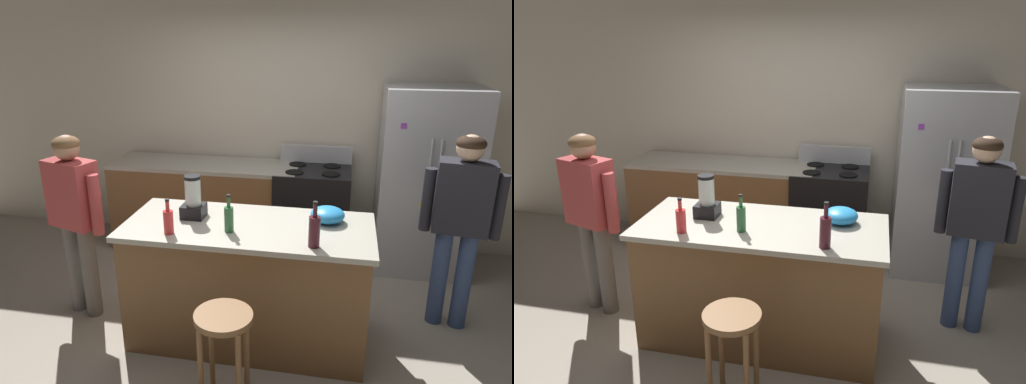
% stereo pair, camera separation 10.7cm
% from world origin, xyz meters
% --- Properties ---
extents(ground_plane, '(14.00, 14.00, 0.00)m').
position_xyz_m(ground_plane, '(0.00, 0.00, 0.00)').
color(ground_plane, '#9E9384').
extents(back_wall, '(8.00, 0.10, 2.70)m').
position_xyz_m(back_wall, '(0.00, 1.95, 1.35)').
color(back_wall, beige).
rests_on(back_wall, ground_plane).
extents(kitchen_island, '(1.83, 0.82, 0.96)m').
position_xyz_m(kitchen_island, '(0.00, 0.00, 0.48)').
color(kitchen_island, brown).
rests_on(kitchen_island, ground_plane).
extents(back_counter_run, '(2.00, 0.64, 0.96)m').
position_xyz_m(back_counter_run, '(-0.80, 1.55, 0.48)').
color(back_counter_run, brown).
rests_on(back_counter_run, ground_plane).
extents(refrigerator, '(0.90, 0.73, 1.82)m').
position_xyz_m(refrigerator, '(1.45, 1.50, 0.91)').
color(refrigerator, '#B7BABF').
rests_on(refrigerator, ground_plane).
extents(stove_range, '(0.76, 0.65, 1.14)m').
position_xyz_m(stove_range, '(0.36, 1.52, 0.49)').
color(stove_range, black).
rests_on(stove_range, ground_plane).
extents(person_by_island_left, '(0.59, 0.33, 1.55)m').
position_xyz_m(person_by_island_left, '(-1.45, 0.08, 0.94)').
color(person_by_island_left, '#66605B').
rests_on(person_by_island_left, ground_plane).
extents(person_by_sink_right, '(0.60, 0.28, 1.59)m').
position_xyz_m(person_by_sink_right, '(1.56, 0.48, 0.96)').
color(person_by_sink_right, '#384C7A').
rests_on(person_by_sink_right, ground_plane).
extents(bar_stool, '(0.36, 0.36, 0.70)m').
position_xyz_m(bar_stool, '(0.01, -0.77, 0.54)').
color(bar_stool, brown).
rests_on(bar_stool, ground_plane).
extents(blender_appliance, '(0.17, 0.17, 0.33)m').
position_xyz_m(blender_appliance, '(-0.44, 0.07, 1.10)').
color(blender_appliance, black).
rests_on(blender_appliance, kitchen_island).
extents(bottle_soda, '(0.07, 0.07, 0.26)m').
position_xyz_m(bottle_soda, '(-0.51, -0.26, 1.05)').
color(bottle_soda, red).
rests_on(bottle_soda, kitchen_island).
extents(bottle_olive_oil, '(0.07, 0.07, 0.28)m').
position_xyz_m(bottle_olive_oil, '(-0.11, -0.15, 1.06)').
color(bottle_olive_oil, '#2D6638').
rests_on(bottle_olive_oil, kitchen_island).
extents(bottle_wine, '(0.08, 0.08, 0.32)m').
position_xyz_m(bottle_wine, '(0.50, -0.28, 1.08)').
color(bottle_wine, '#471923').
rests_on(bottle_wine, kitchen_island).
extents(mixing_bowl, '(0.25, 0.25, 0.11)m').
position_xyz_m(mixing_bowl, '(0.57, 0.16, 1.02)').
color(mixing_bowl, '#268CD8').
rests_on(mixing_bowl, kitchen_island).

